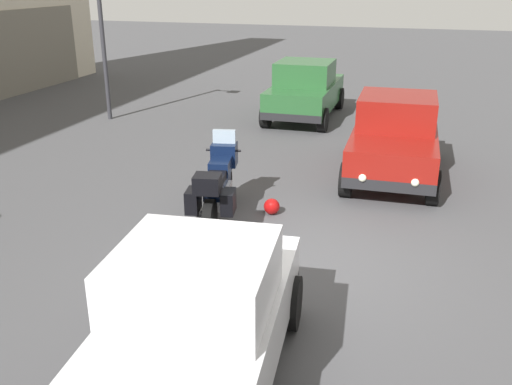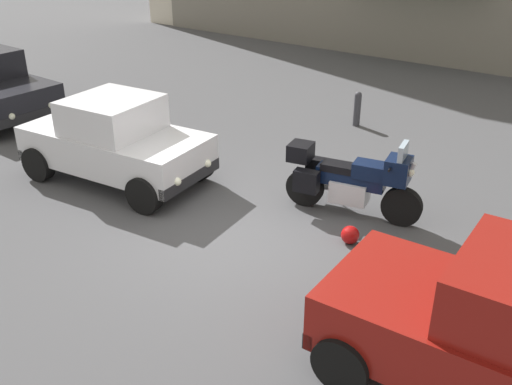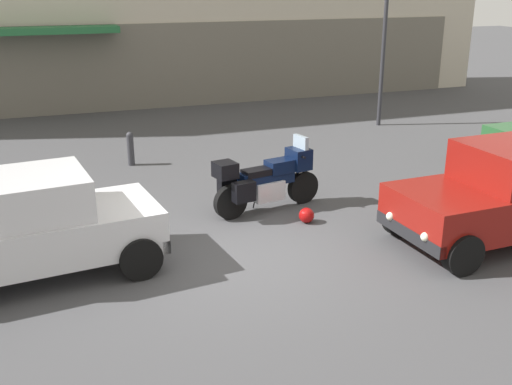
{
  "view_description": "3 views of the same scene",
  "coord_description": "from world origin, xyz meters",
  "px_view_note": "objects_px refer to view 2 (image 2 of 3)",
  "views": [
    {
      "loc": [
        -7.08,
        -1.59,
        3.9
      ],
      "look_at": [
        0.72,
        0.85,
        0.75
      ],
      "focal_mm": 39.8,
      "sensor_mm": 36.0,
      "label": 1
    },
    {
      "loc": [
        4.99,
        -6.01,
        4.55
      ],
      "look_at": [
        0.45,
        0.16,
        0.77
      ],
      "focal_mm": 40.76,
      "sensor_mm": 36.0,
      "label": 2
    },
    {
      "loc": [
        -2.71,
        -8.39,
        4.14
      ],
      "look_at": [
        0.62,
        0.62,
        0.78
      ],
      "focal_mm": 42.7,
      "sensor_mm": 36.0,
      "label": 3
    }
  ],
  "objects_px": {
    "helmet": "(350,235)",
    "bollard_curbside": "(357,108)",
    "motorcycle": "(350,179)",
    "car_compact_side": "(115,141)"
  },
  "relations": [
    {
      "from": "bollard_curbside",
      "to": "helmet",
      "type": "bearing_deg",
      "value": -63.43
    },
    {
      "from": "car_compact_side",
      "to": "motorcycle",
      "type": "bearing_deg",
      "value": 12.33
    },
    {
      "from": "motorcycle",
      "to": "bollard_curbside",
      "type": "bearing_deg",
      "value": 104.67
    },
    {
      "from": "car_compact_side",
      "to": "bollard_curbside",
      "type": "bearing_deg",
      "value": 61.86
    },
    {
      "from": "helmet",
      "to": "car_compact_side",
      "type": "distance_m",
      "value": 4.58
    },
    {
      "from": "car_compact_side",
      "to": "bollard_curbside",
      "type": "xyz_separation_m",
      "value": [
        2.14,
        5.25,
        -0.34
      ]
    },
    {
      "from": "motorcycle",
      "to": "helmet",
      "type": "bearing_deg",
      "value": -71.26
    },
    {
      "from": "motorcycle",
      "to": "helmet",
      "type": "distance_m",
      "value": 1.06
    },
    {
      "from": "helmet",
      "to": "bollard_curbside",
      "type": "bearing_deg",
      "value": 116.57
    },
    {
      "from": "motorcycle",
      "to": "bollard_curbside",
      "type": "xyz_separation_m",
      "value": [
        -1.9,
        3.92,
        -0.19
      ]
    }
  ]
}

